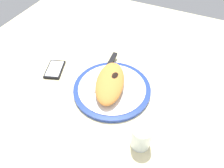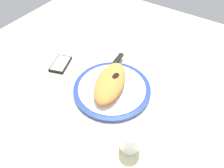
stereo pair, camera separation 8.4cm
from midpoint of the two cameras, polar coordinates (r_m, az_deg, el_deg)
name	(u,v)px [view 2 (the right image)]	position (r cm, az deg, el deg)	size (l,w,h in cm)	color
ground_plane	(112,93)	(88.07, 2.73, -2.51)	(150.00, 150.00, 3.00)	beige
plate	(112,89)	(86.26, 2.79, -1.48)	(30.92, 30.92, 1.85)	#233D99
calzone	(111,82)	(84.20, 2.52, 0.46)	(25.07, 17.09, 5.02)	orange
fork	(127,89)	(85.08, 6.72, -1.57)	(15.18, 3.26, 0.40)	silver
knife	(113,65)	(94.01, 2.92, 4.85)	(24.63, 4.28, 1.20)	silver
smartphone	(61,64)	(99.09, -11.05, 5.15)	(12.81, 10.18, 1.16)	black
water_glass	(130,141)	(70.38, 8.37, -14.79)	(6.62, 6.62, 9.14)	silver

